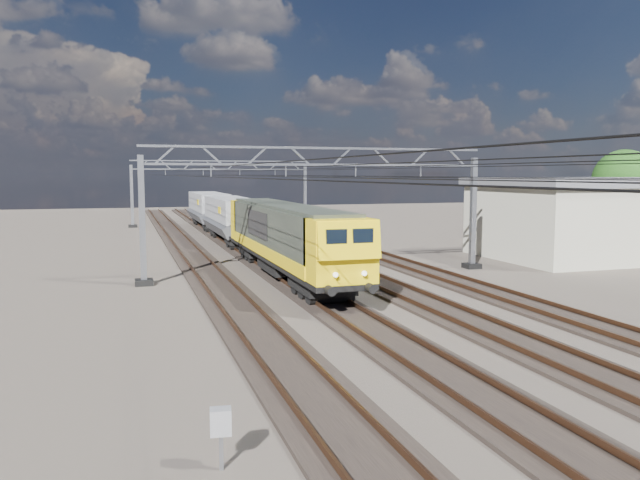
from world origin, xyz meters
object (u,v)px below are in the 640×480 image
object	(u,v)px
industrial_shed	(617,217)
tree_far	(629,183)
trackside_cabinet	(221,424)
hopper_wagon_mid	(209,207)
hopper_wagon_lead	(231,216)
catenary_gantry_far	(222,190)
locomotive	(285,235)
catenary_gantry_mid	(321,206)

from	to	relation	value
industrial_shed	tree_far	bearing A→B (deg)	43.12
trackside_cabinet	industrial_shed	distance (m)	38.53
hopper_wagon_mid	trackside_cabinet	bearing A→B (deg)	-97.21
hopper_wagon_lead	hopper_wagon_mid	distance (m)	14.20
catenary_gantry_far	locomotive	world-z (taller)	catenary_gantry_far
locomotive	hopper_wagon_lead	distance (m)	17.70
locomotive	industrial_shed	distance (m)	24.07
hopper_wagon_mid	industrial_shed	size ratio (longest dim) A/B	0.70
catenary_gantry_far	hopper_wagon_lead	size ratio (longest dim) A/B	1.53
hopper_wagon_lead	industrial_shed	distance (m)	28.80
trackside_cabinet	catenary_gantry_far	bearing A→B (deg)	88.51
catenary_gantry_far	hopper_wagon_mid	bearing A→B (deg)	-117.21
catenary_gantry_far	hopper_wagon_lead	distance (m)	18.28
catenary_gantry_far	tree_far	bearing A→B (deg)	-40.85
locomotive	industrial_shed	size ratio (longest dim) A/B	1.13
catenary_gantry_mid	hopper_wagon_mid	bearing A→B (deg)	93.56
locomotive	tree_far	size ratio (longest dim) A/B	2.74
catenary_gantry_far	locomotive	distance (m)	35.88
locomotive	hopper_wagon_lead	world-z (taller)	locomotive
hopper_wagon_lead	tree_far	distance (m)	33.43
catenary_gantry_far	locomotive	bearing A→B (deg)	-93.20
catenary_gantry_mid	catenary_gantry_far	xyz separation A→B (m)	(0.00, 36.00, 0.00)
industrial_shed	locomotive	bearing A→B (deg)	-175.74
catenary_gantry_mid	tree_far	bearing A→B (deg)	17.89
catenary_gantry_mid	industrial_shed	size ratio (longest dim) A/B	1.07
locomotive	trackside_cabinet	bearing A→B (deg)	-107.51
catenary_gantry_mid	hopper_wagon_mid	world-z (taller)	catenary_gantry_mid
catenary_gantry_far	catenary_gantry_mid	bearing A→B (deg)	-90.00
catenary_gantry_far	hopper_wagon_lead	xyz separation A→B (m)	(-2.00, -18.09, -1.67)
hopper_wagon_mid	catenary_gantry_far	bearing A→B (deg)	62.79
catenary_gantry_far	hopper_wagon_mid	distance (m)	4.68
industrial_shed	trackside_cabinet	bearing A→B (deg)	-143.02
catenary_gantry_far	hopper_wagon_mid	xyz separation A→B (m)	(-2.00, -3.89, -1.67)
catenary_gantry_mid	industrial_shed	distance (m)	22.12
trackside_cabinet	hopper_wagon_lead	bearing A→B (deg)	87.41
catenary_gantry_mid	hopper_wagon_lead	bearing A→B (deg)	96.37
trackside_cabinet	industrial_shed	xyz separation A→B (m)	(30.74, 23.15, 1.80)
locomotive	industrial_shed	xyz separation A→B (m)	(24.00, 1.79, 0.40)
hopper_wagon_lead	hopper_wagon_mid	xyz separation A→B (m)	(0.00, 14.20, 0.00)
hopper_wagon_mid	tree_far	size ratio (longest dim) A/B	1.69
catenary_gantry_mid	locomotive	bearing A→B (deg)	173.90
catenary_gantry_far	tree_far	size ratio (longest dim) A/B	2.58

